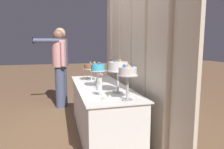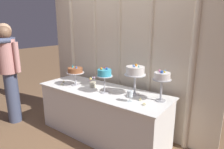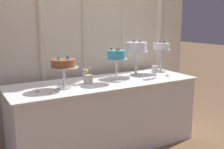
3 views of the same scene
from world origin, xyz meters
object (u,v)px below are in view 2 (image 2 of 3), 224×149
at_px(cake_table, 102,113).
at_px(tealight_near_left, 62,85).
at_px(tealight_far_right, 144,104).
at_px(tealight_near_right, 140,100).
at_px(guest_man_pink_jacket, 8,68).
at_px(flower_vase, 92,83).
at_px(cake_display_leftmost, 75,71).
at_px(guest_man_dark_suit, 9,70).
at_px(wine_glass, 130,94).
at_px(tealight_far_left, 63,82).
at_px(cake_display_midleft, 104,74).
at_px(cake_display_rightmost, 162,78).
at_px(cake_display_midright, 135,72).

height_order(cake_table, tealight_near_left, tealight_near_left).
bearing_deg(tealight_near_left, tealight_far_right, 2.89).
bearing_deg(tealight_near_right, guest_man_pink_jacket, -167.45).
bearing_deg(tealight_near_right, cake_table, 176.86).
bearing_deg(tealight_near_left, flower_vase, 25.75).
bearing_deg(cake_display_leftmost, guest_man_dark_suit, -154.56).
height_order(cake_display_leftmost, wine_glass, cake_display_leftmost).
xyz_separation_m(tealight_near_left, guest_man_pink_jacket, (-0.98, -0.34, 0.20)).
bearing_deg(wine_glass, tealight_far_right, 1.55).
relative_size(flower_vase, tealight_far_left, 4.51).
xyz_separation_m(wine_glass, tealight_far_right, (0.20, 0.01, -0.09)).
xyz_separation_m(cake_table, cake_display_leftmost, (-0.48, -0.06, 0.60)).
xyz_separation_m(cake_display_leftmost, guest_man_pink_jacket, (-1.14, -0.48, -0.01)).
distance_m(tealight_far_left, tealight_near_left, 0.15).
height_order(cake_display_leftmost, tealight_far_right, cake_display_leftmost).
height_order(flower_vase, tealight_far_right, flower_vase).
bearing_deg(tealight_near_left, wine_glass, 3.11).
distance_m(tealight_near_left, guest_man_pink_jacket, 1.05).
distance_m(cake_display_midleft, cake_display_rightmost, 0.79).
bearing_deg(tealight_near_left, cake_table, 17.56).
bearing_deg(guest_man_pink_jacket, cake_display_midleft, 15.53).
xyz_separation_m(cake_display_midleft, tealight_near_right, (0.56, 0.03, -0.26)).
xyz_separation_m(cake_display_midleft, guest_man_dark_suit, (-1.66, -0.51, -0.08)).
relative_size(cake_display_rightmost, wine_glass, 2.83).
bearing_deg(cake_display_leftmost, guest_man_pink_jacket, -157.15).
bearing_deg(tealight_near_left, cake_display_rightmost, 11.84).
relative_size(cake_display_leftmost, wine_glass, 2.31).
xyz_separation_m(cake_display_leftmost, tealight_near_right, (1.15, 0.03, -0.22)).
height_order(cake_display_midright, tealight_near_left, cake_display_midright).
relative_size(tealight_near_left, tealight_far_right, 1.00).
distance_m(cake_display_midright, cake_display_rightmost, 0.38).
xyz_separation_m(wine_glass, tealight_near_left, (-1.22, -0.07, -0.09)).
height_order(cake_table, cake_display_midleft, cake_display_midleft).
bearing_deg(guest_man_pink_jacket, flower_vase, 21.40).
bearing_deg(cake_display_midleft, cake_display_leftmost, 179.97).
xyz_separation_m(cake_display_midleft, wine_glass, (0.46, -0.07, -0.17)).
bearing_deg(cake_table, flower_vase, 175.91).
bearing_deg(cake_display_midleft, cake_display_midright, 25.76).
relative_size(tealight_near_right, guest_man_pink_jacket, 0.02).
bearing_deg(flower_vase, cake_display_midright, 8.75).
bearing_deg(tealight_near_right, wine_glass, -132.39).
bearing_deg(guest_man_pink_jacket, wine_glass, 10.51).
distance_m(flower_vase, tealight_near_left, 0.51).
xyz_separation_m(tealight_far_left, guest_man_pink_jacket, (-0.88, -0.45, 0.20)).
bearing_deg(cake_display_leftmost, cake_display_midleft, -0.03).
bearing_deg(cake_display_midleft, cake_display_rightmost, 13.14).
distance_m(tealight_far_right, guest_man_pink_jacket, 2.44).
bearing_deg(wine_glass, cake_display_midright, 107.74).
height_order(cake_display_rightmost, tealight_near_left, cake_display_rightmost).
bearing_deg(guest_man_dark_suit, wine_glass, 11.57).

